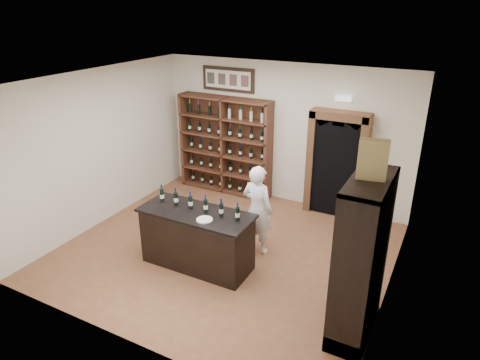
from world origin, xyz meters
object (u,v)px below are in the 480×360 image
at_px(wine_shelf, 226,145).
at_px(wine_crate, 373,160).
at_px(counter_bottle_0, 162,195).
at_px(side_cabinet, 361,283).
at_px(tasting_counter, 197,239).
at_px(shopkeeper, 257,210).

bearing_deg(wine_shelf, wine_crate, -40.44).
bearing_deg(counter_bottle_0, wine_shelf, 97.57).
height_order(counter_bottle_0, wine_crate, wine_crate).
relative_size(wine_shelf, side_cabinet, 1.00).
height_order(tasting_counter, counter_bottle_0, counter_bottle_0).
relative_size(shopkeeper, wine_crate, 3.35).
bearing_deg(side_cabinet, tasting_counter, 173.72).
height_order(side_cabinet, shopkeeper, side_cabinet).
height_order(shopkeeper, wine_crate, wine_crate).
height_order(counter_bottle_0, side_cabinet, side_cabinet).
distance_m(wine_shelf, wine_crate, 5.14).
height_order(tasting_counter, wine_crate, wine_crate).
bearing_deg(tasting_counter, wine_shelf, 110.56).
height_order(counter_bottle_0, shopkeeper, shopkeeper).
distance_m(side_cabinet, wine_crate, 1.69).
bearing_deg(tasting_counter, wine_crate, -6.04).
distance_m(tasting_counter, wine_crate, 3.32).
distance_m(shopkeeper, wine_crate, 2.83).
bearing_deg(tasting_counter, side_cabinet, -6.28).
relative_size(wine_shelf, counter_bottle_0, 7.33).
bearing_deg(wine_crate, wine_shelf, 130.26).
bearing_deg(wine_shelf, counter_bottle_0, -82.43).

